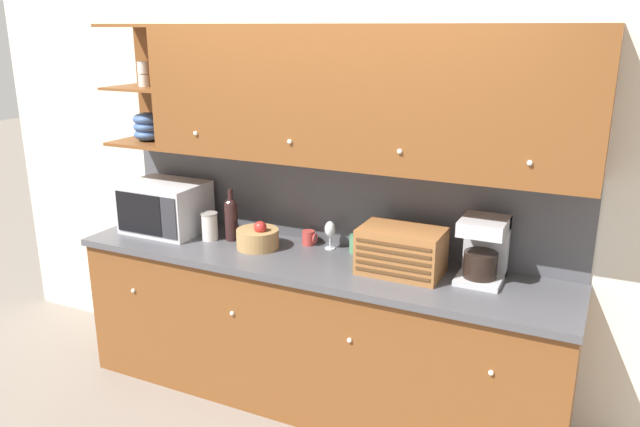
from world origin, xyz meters
The scene contains 14 objects.
ground_plane centered at (0.00, 0.00, 0.00)m, with size 24.00×24.00×0.00m, color slate.
wall_back centered at (0.00, 0.03, 1.30)m, with size 5.29×0.06×2.60m.
counter_unit centered at (0.00, -0.30, 0.46)m, with size 2.91×0.63×0.91m.
backsplash_panel centered at (0.00, -0.01, 1.19)m, with size 2.89×0.01×0.55m.
upper_cabinets centered at (0.16, -0.19, 1.83)m, with size 2.89×0.39×0.74m.
microwave centered at (-1.08, -0.26, 1.07)m, with size 0.49×0.38×0.32m.
storage_canister centered at (-0.73, -0.28, 1.00)m, with size 0.11×0.11×0.17m.
wine_bottle centered at (-0.60, -0.22, 1.06)m, with size 0.08×0.08×0.32m.
fruit_basket centered at (-0.38, -0.28, 0.98)m, with size 0.25×0.25×0.18m.
mug_blue_second centered at (-0.13, -0.09, 0.96)m, with size 0.09×0.08×0.09m.
wine_glass centered at (0.01, -0.10, 1.03)m, with size 0.07×0.07×0.17m.
mug centered at (0.19, -0.09, 0.97)m, with size 0.10×0.09×0.11m.
bread_box centered at (0.52, -0.28, 1.04)m, with size 0.44×0.28×0.25m.
coffee_maker centered at (0.92, -0.18, 1.08)m, with size 0.23×0.26×0.34m.
Camera 1 is at (1.49, -3.28, 2.19)m, focal length 35.00 mm.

